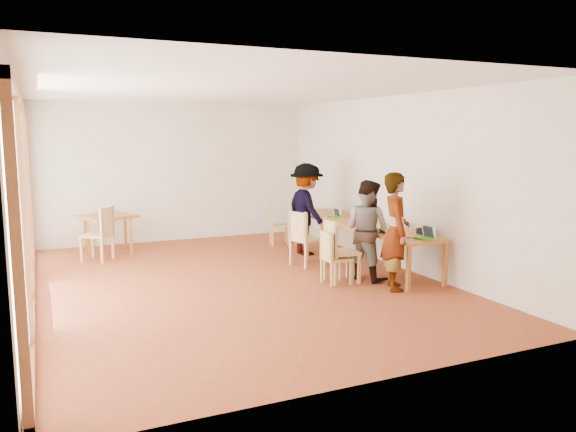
% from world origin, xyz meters
% --- Properties ---
extents(ground, '(8.00, 8.00, 0.00)m').
position_xyz_m(ground, '(0.00, 0.00, 0.00)').
color(ground, brown).
rests_on(ground, ground).
extents(wall_back, '(6.00, 0.10, 3.00)m').
position_xyz_m(wall_back, '(0.00, 4.00, 1.50)').
color(wall_back, silver).
rests_on(wall_back, ground).
extents(wall_front, '(6.00, 0.10, 3.00)m').
position_xyz_m(wall_front, '(0.00, -4.00, 1.50)').
color(wall_front, silver).
rests_on(wall_front, ground).
extents(wall_right, '(0.10, 8.00, 3.00)m').
position_xyz_m(wall_right, '(3.00, 0.00, 1.50)').
color(wall_right, silver).
rests_on(wall_right, ground).
extents(window_wall, '(0.10, 8.00, 3.00)m').
position_xyz_m(window_wall, '(-2.96, 0.00, 1.50)').
color(window_wall, white).
rests_on(window_wall, ground).
extents(ceiling, '(6.00, 8.00, 0.04)m').
position_xyz_m(ceiling, '(0.00, 0.00, 3.02)').
color(ceiling, white).
rests_on(ceiling, wall_back).
extents(communal_table, '(0.80, 4.00, 0.75)m').
position_xyz_m(communal_table, '(2.50, 0.34, 0.70)').
color(communal_table, '#A76E25').
rests_on(communal_table, ground).
extents(side_table, '(0.90, 0.90, 0.75)m').
position_xyz_m(side_table, '(-1.56, 3.20, 0.67)').
color(side_table, '#A76E25').
rests_on(side_table, ground).
extents(chair_near, '(0.50, 0.50, 0.54)m').
position_xyz_m(chair_near, '(1.46, -0.66, 0.62)').
color(chair_near, tan).
rests_on(chair_near, ground).
extents(chair_mid, '(0.39, 0.39, 0.45)m').
position_xyz_m(chair_mid, '(1.33, -0.74, 0.51)').
color(chair_mid, tan).
rests_on(chair_mid, ground).
extents(chair_far, '(0.58, 0.58, 0.53)m').
position_xyz_m(chair_far, '(1.45, 0.56, 0.61)').
color(chair_far, tan).
rests_on(chair_far, ground).
extents(chair_empty, '(0.48, 0.48, 0.45)m').
position_xyz_m(chair_empty, '(1.78, 2.58, 0.52)').
color(chair_empty, tan).
rests_on(chair_empty, ground).
extents(chair_spare, '(0.66, 0.66, 0.54)m').
position_xyz_m(chair_spare, '(-1.74, 2.44, 0.62)').
color(chair_spare, tan).
rests_on(chair_spare, ground).
extents(person_near, '(0.65, 0.76, 1.77)m').
position_xyz_m(person_near, '(2.08, -1.36, 0.89)').
color(person_near, gray).
rests_on(person_near, ground).
extents(person_mid, '(0.86, 0.95, 1.61)m').
position_xyz_m(person_mid, '(2.01, -0.68, 0.81)').
color(person_mid, gray).
rests_on(person_mid, ground).
extents(person_far, '(0.72, 1.18, 1.78)m').
position_xyz_m(person_far, '(1.97, 1.45, 0.89)').
color(person_far, gray).
rests_on(person_far, ground).
extents(laptop_near, '(0.27, 0.30, 0.22)m').
position_xyz_m(laptop_near, '(2.58, -1.45, 0.81)').
color(laptop_near, green).
rests_on(laptop_near, communal_table).
extents(laptop_mid, '(0.20, 0.23, 0.18)m').
position_xyz_m(laptop_mid, '(2.63, -0.51, 0.80)').
color(laptop_mid, green).
rests_on(laptop_mid, communal_table).
extents(laptop_far, '(0.22, 0.25, 0.19)m').
position_xyz_m(laptop_far, '(2.44, 1.13, 0.80)').
color(laptop_far, green).
rests_on(laptop_far, communal_table).
extents(yellow_mug, '(0.13, 0.13, 0.10)m').
position_xyz_m(yellow_mug, '(2.72, 1.42, 0.80)').
color(yellow_mug, yellow).
rests_on(yellow_mug, communal_table).
extents(green_bottle, '(0.07, 0.07, 0.28)m').
position_xyz_m(green_bottle, '(2.22, 1.86, 0.89)').
color(green_bottle, '#217A3E').
rests_on(green_bottle, communal_table).
extents(clear_glass, '(0.07, 0.07, 0.09)m').
position_xyz_m(clear_glass, '(2.21, -0.67, 0.80)').
color(clear_glass, silver).
rests_on(clear_glass, communal_table).
extents(condiment_cup, '(0.08, 0.08, 0.06)m').
position_xyz_m(condiment_cup, '(2.38, 0.14, 0.78)').
color(condiment_cup, white).
rests_on(condiment_cup, communal_table).
extents(pink_phone, '(0.05, 0.10, 0.01)m').
position_xyz_m(pink_phone, '(2.41, -1.25, 0.76)').
color(pink_phone, '#BE305F').
rests_on(pink_phone, communal_table).
extents(black_pouch, '(0.16, 0.26, 0.09)m').
position_xyz_m(black_pouch, '(2.82, -1.13, 0.80)').
color(black_pouch, black).
rests_on(black_pouch, communal_table).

